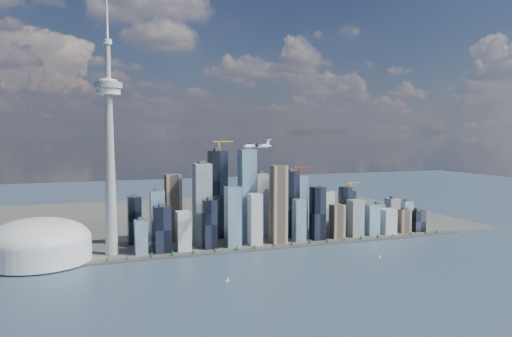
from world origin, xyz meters
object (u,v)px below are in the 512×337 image
object	(u,v)px
sailboat_west	(227,280)
needle_tower	(110,143)
dome_stadium	(39,243)
sailboat_east	(380,257)
airplane	(257,146)

from	to	relation	value
sailboat_west	needle_tower	bearing A→B (deg)	124.27
dome_stadium	sailboat_west	xyz separation A→B (m)	(314.58, -250.28, -36.56)
dome_stadium	sailboat_east	xyz separation A→B (m)	(657.35, -203.89, -36.84)
dome_stadium	sailboat_west	size ratio (longest dim) A/B	22.27
needle_tower	sailboat_west	xyz separation A→B (m)	(174.58, -260.28, -232.96)
sailboat_east	sailboat_west	bearing A→B (deg)	-158.56
airplane	sailboat_west	xyz separation A→B (m)	(-109.50, -144.64, -228.75)
dome_stadium	sailboat_west	world-z (taller)	dome_stadium
airplane	sailboat_west	distance (m)	291.95
needle_tower	sailboat_west	size ratio (longest dim) A/B	61.31
sailboat_east	needle_tower	bearing A→B (deg)	171.27
sailboat_east	airplane	bearing A→B (deg)	170.90
sailboat_east	dome_stadium	bearing A→B (deg)	176.50
sailboat_west	sailboat_east	bearing A→B (deg)	8.12
dome_stadium	airplane	distance (m)	477.43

